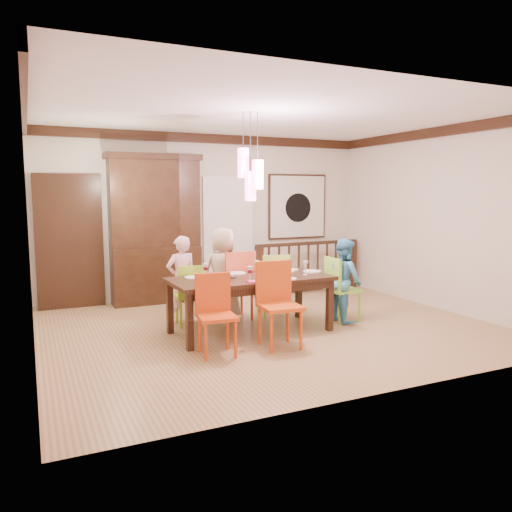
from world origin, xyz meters
name	(u,v)px	position (x,y,z in m)	size (l,w,h in m)	color
floor	(270,328)	(0.00, 0.00, 0.00)	(6.00, 6.00, 0.00)	#946C48
ceiling	(271,114)	(0.00, 0.00, 2.90)	(6.00, 6.00, 0.00)	white
wall_back	(209,216)	(0.00, 2.50, 1.45)	(6.00, 6.00, 0.00)	beige
wall_left	(28,231)	(-3.00, 0.00, 1.45)	(5.00, 5.00, 0.00)	beige
wall_right	(438,219)	(3.00, 0.00, 1.45)	(5.00, 5.00, 0.00)	beige
crown_molding	(271,120)	(0.00, 0.00, 2.82)	(6.00, 5.00, 0.16)	black
panel_door	(70,244)	(-2.40, 2.45, 1.05)	(1.04, 0.07, 2.24)	black
white_doorway	(228,237)	(0.35, 2.46, 1.05)	(0.97, 0.05, 2.22)	silver
painting	(297,207)	(1.80, 2.46, 1.60)	(1.25, 0.06, 1.25)	black
pendant_cluster	(250,174)	(-0.33, -0.08, 2.11)	(0.27, 0.21, 1.14)	#F84A87
dining_table	(251,283)	(-0.33, -0.08, 0.67)	(2.17, 1.03, 0.75)	black
chair_far_left	(189,290)	(-0.97, 0.60, 0.50)	(0.43, 0.43, 0.88)	#92C126
chair_far_mid	(235,280)	(-0.26, 0.66, 0.59)	(0.47, 0.47, 1.03)	#C74B2B
chair_far_right	(272,280)	(0.36, 0.67, 0.54)	(0.48, 0.48, 0.95)	#9CBC3C
chair_near_left	(217,310)	(-1.08, -0.81, 0.54)	(0.46, 0.46, 0.94)	#C74110
chair_near_mid	(280,299)	(-0.28, -0.85, 0.59)	(0.50, 0.50, 1.04)	#C5470F
chair_end_right	(343,284)	(1.16, -0.08, 0.54)	(0.43, 0.43, 0.94)	#89D03D
china_hutch	(155,229)	(-1.04, 2.30, 1.26)	(1.59, 0.46, 2.51)	black
balustrade	(308,266)	(1.76, 1.95, 0.50)	(2.23, 0.21, 0.96)	black
person_far_left	(181,279)	(-1.02, 0.83, 0.63)	(0.46, 0.30, 1.26)	#FFC2D5
person_far_mid	(223,273)	(-0.41, 0.74, 0.68)	(0.67, 0.44, 1.37)	beige
person_end_right	(344,280)	(1.14, -0.12, 0.61)	(0.59, 0.46, 1.22)	#469BC6
serving_bowl	(279,274)	(0.00, -0.25, 0.79)	(0.34, 0.34, 0.08)	yellow
small_bowl	(231,276)	(-0.59, -0.01, 0.78)	(0.18, 0.18, 0.06)	white
cup_left	(225,278)	(-0.78, -0.27, 0.80)	(0.12, 0.12, 0.09)	silver
cup_right	(285,269)	(0.29, 0.12, 0.79)	(0.09, 0.09, 0.09)	silver
plate_far_left	(194,277)	(-1.04, 0.17, 0.76)	(0.26, 0.26, 0.01)	white
plate_far_mid	(237,273)	(-0.39, 0.26, 0.76)	(0.26, 0.26, 0.01)	white
plate_far_right	(290,270)	(0.43, 0.23, 0.76)	(0.26, 0.26, 0.01)	white
plate_near_left	(216,285)	(-0.96, -0.44, 0.76)	(0.26, 0.26, 0.01)	white
plate_near_mid	(286,279)	(0.02, -0.42, 0.76)	(0.26, 0.26, 0.01)	white
plate_end_right	(312,271)	(0.65, -0.03, 0.76)	(0.26, 0.26, 0.01)	white
wine_glass_a	(206,271)	(-0.90, 0.11, 0.84)	(0.08, 0.08, 0.19)	#590C19
wine_glass_b	(257,267)	(-0.15, 0.12, 0.84)	(0.08, 0.08, 0.19)	silver
wine_glass_c	(250,274)	(-0.47, -0.36, 0.84)	(0.08, 0.08, 0.19)	#590C19
wine_glass_d	(305,268)	(0.43, -0.22, 0.84)	(0.08, 0.08, 0.19)	silver
napkin	(255,282)	(-0.44, -0.45, 0.76)	(0.18, 0.14, 0.01)	#D83359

